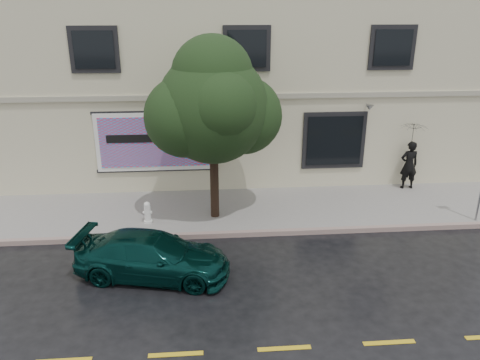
{
  "coord_description": "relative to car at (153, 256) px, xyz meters",
  "views": [
    {
      "loc": [
        -1.52,
        -11.11,
        6.57
      ],
      "look_at": [
        -0.45,
        2.2,
        1.55
      ],
      "focal_mm": 35.0,
      "sensor_mm": 36.0,
      "label": 1
    }
  ],
  "objects": [
    {
      "name": "billboard",
      "position": [
        -0.3,
        5.42,
        1.48
      ],
      "size": [
        4.3,
        0.16,
        2.2
      ],
      "color": "white",
      "rests_on": "ground"
    },
    {
      "name": "sidewalk",
      "position": [
        2.9,
        3.75,
        -0.5
      ],
      "size": [
        20.0,
        3.5,
        0.15
      ],
      "primitive_type": "cube",
      "color": "gray",
      "rests_on": "ground"
    },
    {
      "name": "street_tree",
      "position": [
        1.68,
        3.2,
        3.1
      ],
      "size": [
        3.35,
        3.35,
        5.21
      ],
      "color": "black",
      "rests_on": "sidewalk"
    },
    {
      "name": "building",
      "position": [
        2.9,
        9.5,
        2.93
      ],
      "size": [
        20.0,
        8.12,
        7.0
      ],
      "color": "beige",
      "rests_on": "ground"
    },
    {
      "name": "umbrella",
      "position": [
        8.88,
        5.1,
        1.77
      ],
      "size": [
        1.23,
        1.23,
        0.79
      ],
      "primitive_type": "imported",
      "rotation": [
        0.0,
        0.0,
        -0.17
      ],
      "color": "black",
      "rests_on": "pedestrian"
    },
    {
      "name": "fire_hydrant",
      "position": [
        -0.44,
        2.88,
        -0.08
      ],
      "size": [
        0.29,
        0.27,
        0.7
      ],
      "rotation": [
        0.0,
        0.0,
        -0.09
      ],
      "color": "white",
      "rests_on": "sidewalk"
    },
    {
      "name": "road_marking",
      "position": [
        2.9,
        -3.0,
        -0.57
      ],
      "size": [
        19.0,
        0.12,
        0.01
      ],
      "primitive_type": "cube",
      "color": "gold",
      "rests_on": "ground"
    },
    {
      "name": "car",
      "position": [
        0.0,
        0.0,
        0.0
      ],
      "size": [
        4.21,
        2.53,
        1.15
      ],
      "primitive_type": "imported",
      "rotation": [
        0.0,
        0.0,
        1.36
      ],
      "color": "#072D29",
      "rests_on": "ground"
    },
    {
      "name": "pedestrian",
      "position": [
        8.88,
        5.1,
        0.48
      ],
      "size": [
        0.67,
        0.45,
        1.8
      ],
      "primitive_type": "imported",
      "rotation": [
        0.0,
        0.0,
        3.17
      ],
      "color": "black",
      "rests_on": "sidewalk"
    },
    {
      "name": "curb",
      "position": [
        2.9,
        2.0,
        -0.5
      ],
      "size": [
        20.0,
        0.18,
        0.16
      ],
      "primitive_type": "cube",
      "color": "gray",
      "rests_on": "ground"
    },
    {
      "name": "ground",
      "position": [
        2.9,
        0.5,
        -0.57
      ],
      "size": [
        90.0,
        90.0,
        0.0
      ],
      "primitive_type": "plane",
      "color": "black",
      "rests_on": "ground"
    }
  ]
}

